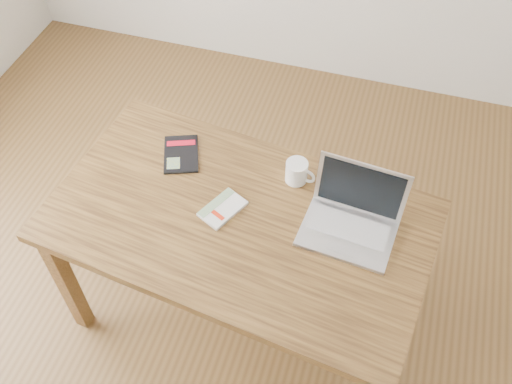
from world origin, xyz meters
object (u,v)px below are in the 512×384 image
(desk, at_px, (239,231))
(coffee_mug, at_px, (297,172))
(laptop, at_px, (352,217))
(black_guidebook, at_px, (181,154))
(white_guidebook, at_px, (223,209))

(desk, bearing_deg, coffee_mug, 63.81)
(desk, height_order, laptop, laptop)
(desk, xyz_separation_m, black_guidebook, (-0.33, 0.24, 0.10))
(desk, distance_m, white_guidebook, 0.12)
(white_guidebook, relative_size, black_guidebook, 0.84)
(black_guidebook, bearing_deg, white_guidebook, -61.96)
(desk, relative_size, black_guidebook, 6.26)
(coffee_mug, bearing_deg, black_guidebook, -165.13)
(coffee_mug, bearing_deg, laptop, -19.07)
(white_guidebook, bearing_deg, black_guidebook, 164.82)
(white_guidebook, relative_size, laptop, 0.57)
(white_guidebook, distance_m, laptop, 0.49)
(white_guidebook, bearing_deg, desk, 12.12)
(desk, relative_size, coffee_mug, 12.19)
(laptop, bearing_deg, black_guidebook, 173.55)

